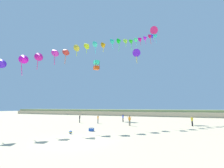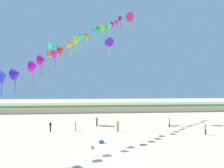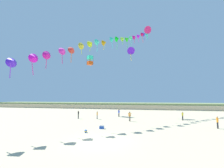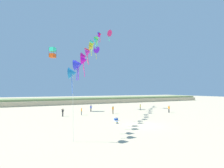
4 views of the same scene
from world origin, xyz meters
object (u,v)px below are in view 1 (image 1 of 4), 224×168
(person_far_right, at_px, (80,118))
(person_mid_center, at_px, (192,120))
(large_kite_mid_trail, at_px, (96,65))
(person_far_center, at_px, (130,120))
(beach_cooler, at_px, (91,129))
(beach_ball, at_px, (71,132))
(large_kite_low_lead, at_px, (136,53))
(person_near_left, at_px, (98,119))
(person_far_left, at_px, (123,117))
(large_kite_high_solo, at_px, (154,30))

(person_far_right, bearing_deg, person_mid_center, 6.59)
(person_mid_center, relative_size, person_far_right, 0.98)
(person_far_right, xyz_separation_m, large_kite_mid_trail, (-0.91, 8.22, 12.87))
(person_far_center, distance_m, beach_cooler, 7.76)
(person_far_right, height_order, beach_cooler, person_far_right)
(beach_ball, bearing_deg, large_kite_low_lead, 78.65)
(person_mid_center, height_order, person_far_right, person_far_right)
(large_kite_low_lead, bearing_deg, person_near_left, -128.52)
(large_kite_low_lead, distance_m, beach_cooler, 22.23)
(large_kite_low_lead, relative_size, large_kite_mid_trail, 1.47)
(person_far_left, relative_size, person_far_center, 0.95)
(person_far_right, xyz_separation_m, person_far_center, (10.19, -1.00, 0.05))
(person_near_left, bearing_deg, person_far_right, -174.68)
(large_kite_low_lead, bearing_deg, person_far_right, -141.15)
(person_near_left, distance_m, large_kite_high_solo, 23.56)
(person_far_left, distance_m, person_far_right, 8.63)
(large_kite_high_solo, height_order, beach_cooler, large_kite_high_solo)
(large_kite_mid_trail, bearing_deg, person_far_center, -39.71)
(large_kite_low_lead, xyz_separation_m, large_kite_mid_trail, (-10.63, 0.40, -1.71))
(person_far_right, bearing_deg, person_near_left, 5.32)
(large_kite_mid_trail, xyz_separation_m, beach_ball, (6.91, -18.92, -13.60))
(beach_cooler, bearing_deg, person_far_left, 89.61)
(large_kite_mid_trail, bearing_deg, person_far_right, -83.67)
(person_far_center, height_order, beach_cooler, person_far_center)
(large_kite_high_solo, bearing_deg, large_kite_mid_trail, -178.97)
(person_mid_center, relative_size, large_kite_high_solo, 0.47)
(person_far_right, xyz_separation_m, beach_cooler, (7.20, -8.12, -0.70))
(person_near_left, height_order, person_mid_center, person_mid_center)
(person_far_right, distance_m, beach_ball, 12.29)
(person_near_left, bearing_deg, person_far_center, -11.90)
(person_far_left, xyz_separation_m, person_far_center, (2.91, -5.63, 0.05))
(person_mid_center, bearing_deg, beach_cooler, -139.94)
(beach_ball, bearing_deg, person_mid_center, 43.73)
(person_far_right, bearing_deg, beach_cooler, -48.46)
(person_mid_center, distance_m, person_far_center, 9.90)
(person_far_left, height_order, large_kite_high_solo, large_kite_high_solo)
(person_near_left, relative_size, person_mid_center, 0.96)
(person_near_left, relative_size, beach_ball, 4.12)
(person_mid_center, relative_size, person_far_left, 0.98)
(person_near_left, xyz_separation_m, large_kite_low_lead, (5.95, 7.47, 14.63))
(person_far_left, bearing_deg, person_near_left, -129.48)
(beach_ball, bearing_deg, large_kite_mid_trail, 110.05)
(person_near_left, distance_m, person_mid_center, 15.89)
(beach_cooler, distance_m, beach_ball, 2.85)
(person_mid_center, xyz_separation_m, large_kite_mid_trail, (-20.46, 5.96, 12.89))
(person_far_center, xyz_separation_m, beach_cooler, (-3.00, -7.12, -0.75))
(beach_ball, bearing_deg, beach_cooler, 64.98)
(person_far_center, relative_size, large_kite_high_solo, 0.51)
(large_kite_high_solo, relative_size, beach_cooler, 5.67)
(large_kite_high_solo, bearing_deg, person_far_left, -149.06)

